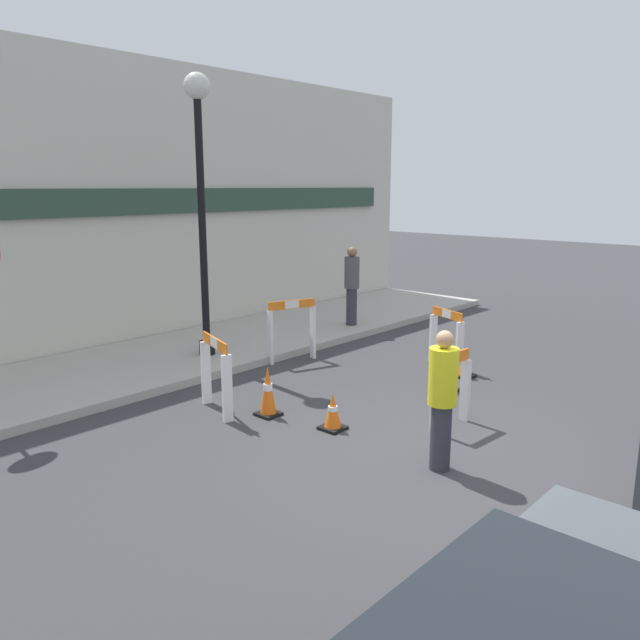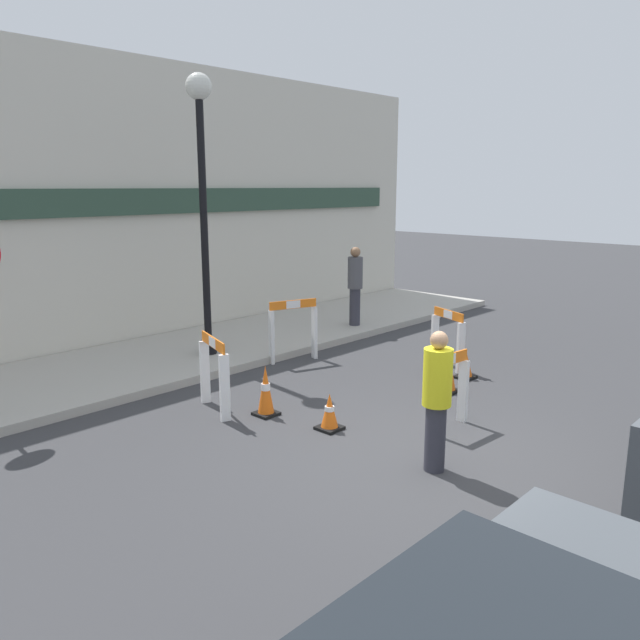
% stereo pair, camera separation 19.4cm
% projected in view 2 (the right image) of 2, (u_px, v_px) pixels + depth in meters
% --- Properties ---
extents(ground_plane, '(60.00, 60.00, 0.00)m').
position_uv_depth(ground_plane, '(447.00, 465.00, 7.06)').
color(ground_plane, '#38383A').
extents(sidewalk_slab, '(18.00, 2.96, 0.13)m').
position_uv_depth(sidewalk_slab, '(157.00, 360.00, 11.07)').
color(sidewalk_slab, '#ADA89E').
rests_on(sidewalk_slab, ground_plane).
extents(storefront_facade, '(18.00, 0.22, 5.50)m').
position_uv_depth(storefront_facade, '(103.00, 205.00, 11.55)').
color(storefront_facade, beige).
rests_on(storefront_facade, ground_plane).
extents(streetlamp_post, '(0.44, 0.44, 4.79)m').
position_uv_depth(streetlamp_post, '(202.00, 178.00, 10.61)').
color(streetlamp_post, black).
rests_on(streetlamp_post, sidewalk_slab).
extents(barricade_0, '(0.73, 0.19, 1.00)m').
position_uv_depth(barricade_0, '(448.00, 389.00, 8.05)').
color(barricade_0, white).
rests_on(barricade_0, ground_plane).
extents(barricade_1, '(0.41, 0.79, 1.01)m').
position_uv_depth(barricade_1, '(448.00, 337.00, 10.77)').
color(barricade_1, white).
rests_on(barricade_1, ground_plane).
extents(barricade_2, '(0.90, 0.42, 1.12)m').
position_uv_depth(barricade_2, '(293.00, 328.00, 11.14)').
color(barricade_2, white).
rests_on(barricade_2, ground_plane).
extents(barricade_3, '(0.40, 0.89, 1.07)m').
position_uv_depth(barricade_3, '(214.00, 371.00, 8.62)').
color(barricade_3, white).
rests_on(barricade_3, ground_plane).
extents(traffic_cone_0, '(0.30, 0.30, 0.45)m').
position_uv_depth(traffic_cone_0, '(466.00, 365.00, 10.21)').
color(traffic_cone_0, black).
rests_on(traffic_cone_0, ground_plane).
extents(traffic_cone_1, '(0.30, 0.30, 0.71)m').
position_uv_depth(traffic_cone_1, '(266.00, 391.00, 8.53)').
color(traffic_cone_1, black).
rests_on(traffic_cone_1, ground_plane).
extents(traffic_cone_2, '(0.30, 0.30, 0.65)m').
position_uv_depth(traffic_cone_2, '(449.00, 372.00, 9.51)').
color(traffic_cone_2, black).
rests_on(traffic_cone_2, ground_plane).
extents(traffic_cone_3, '(0.30, 0.30, 0.49)m').
position_uv_depth(traffic_cone_3, '(330.00, 412.00, 8.05)').
color(traffic_cone_3, black).
rests_on(traffic_cone_3, ground_plane).
extents(person_worker, '(0.43, 0.43, 1.59)m').
position_uv_depth(person_worker, '(437.00, 397.00, 6.76)').
color(person_worker, '#33333D').
rests_on(person_worker, ground_plane).
extents(person_pedestrian, '(0.34, 0.34, 1.70)m').
position_uv_depth(person_pedestrian, '(355.00, 283.00, 13.37)').
color(person_pedestrian, '#33333D').
rests_on(person_pedestrian, sidewalk_slab).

